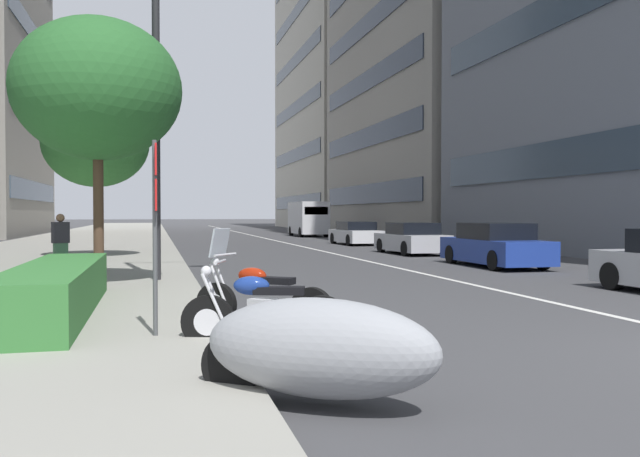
# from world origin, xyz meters

# --- Properties ---
(sidewalk_right_plaza) EXTENTS (160.00, 9.23, 0.15)m
(sidewalk_right_plaza) POSITION_xyz_m (30.00, 11.08, 0.07)
(sidewalk_right_plaza) COLOR gray
(sidewalk_right_plaza) RESTS_ON ground
(lane_centre_stripe) EXTENTS (110.00, 0.16, 0.01)m
(lane_centre_stripe) POSITION_xyz_m (35.00, 0.00, 0.00)
(lane_centre_stripe) COLOR silver
(lane_centre_stripe) RESTS_ON ground
(motorcycle_by_sign_pole) EXTENTS (1.91, 2.23, 0.97)m
(motorcycle_by_sign_pole) POSITION_xyz_m (-0.17, 6.03, 0.53)
(motorcycle_by_sign_pole) COLOR gray
(motorcycle_by_sign_pole) RESTS_ON ground
(motorcycle_under_tarp) EXTENTS (0.82, 2.08, 1.12)m
(motorcycle_under_tarp) POSITION_xyz_m (2.50, 6.08, 0.43)
(motorcycle_under_tarp) COLOR black
(motorcycle_under_tarp) RESTS_ON ground
(motorcycle_second_in_row) EXTENTS (1.45, 1.86, 1.49)m
(motorcycle_second_in_row) POSITION_xyz_m (3.95, 5.90, 0.44)
(motorcycle_second_in_row) COLOR black
(motorcycle_second_in_row) RESTS_ON ground
(car_approaching_light) EXTENTS (4.67, 1.87, 1.41)m
(car_approaching_light) POSITION_xyz_m (13.71, -3.26, 0.66)
(car_approaching_light) COLOR navy
(car_approaching_light) RESTS_ON ground
(car_lead_in_lane) EXTENTS (4.26, 1.97, 1.33)m
(car_lead_in_lane) POSITION_xyz_m (20.60, -3.14, 0.62)
(car_lead_in_lane) COLOR #B7B7BC
(car_lead_in_lane) RESTS_ON ground
(car_mid_block_traffic) EXTENTS (4.36, 2.00, 1.27)m
(car_mid_block_traffic) POSITION_xyz_m (29.30, -3.32, 0.60)
(car_mid_block_traffic) COLOR silver
(car_mid_block_traffic) RESTS_ON ground
(delivery_van_ahead) EXTENTS (5.33, 2.11, 2.57)m
(delivery_van_ahead) POSITION_xyz_m (42.95, -3.77, 1.38)
(delivery_van_ahead) COLOR silver
(delivery_van_ahead) RESTS_ON ground
(parking_sign_by_curb) EXTENTS (0.32, 0.06, 2.50)m
(parking_sign_by_curb) POSITION_xyz_m (2.93, 7.40, 1.71)
(parking_sign_by_curb) COLOR #47494C
(parking_sign_by_curb) RESTS_ON sidewalk_right_plaza
(street_lamp_with_banners) EXTENTS (1.26, 2.61, 9.05)m
(street_lamp_with_banners) POSITION_xyz_m (10.33, 7.01, 5.48)
(street_lamp_with_banners) COLOR #232326
(street_lamp_with_banners) RESTS_ON sidewalk_right_plaza
(clipped_hedge_bed) EXTENTS (6.19, 1.10, 0.76)m
(clipped_hedge_bed) POSITION_xyz_m (5.29, 8.91, 0.53)
(clipped_hedge_bed) COLOR #337033
(clipped_hedge_bed) RESTS_ON sidewalk_right_plaza
(street_tree_by_lamp_post) EXTENTS (3.59, 3.59, 5.77)m
(street_tree_by_lamp_post) POSITION_xyz_m (9.37, 8.59, 4.38)
(street_tree_by_lamp_post) COLOR #473323
(street_tree_by_lamp_post) RESTS_ON sidewalk_right_plaza
(street_tree_near_plaza_corner) EXTENTS (3.72, 3.72, 5.67)m
(street_tree_near_plaza_corner) POSITION_xyz_m (19.19, 9.43, 4.23)
(street_tree_near_plaza_corner) COLOR #473323
(street_tree_near_plaza_corner) RESTS_ON sidewalk_right_plaza
(pedestrian_on_plaza) EXTENTS (0.40, 0.47, 1.56)m
(pedestrian_on_plaza) POSITION_xyz_m (12.58, 9.78, 0.93)
(pedestrian_on_plaza) COLOR #3F724C
(pedestrian_on_plaza) RESTS_ON sidewalk_right_plaza
(office_tower_mid_left) EXTENTS (26.89, 16.56, 37.94)m
(office_tower_mid_left) POSITION_xyz_m (69.91, -16.69, 18.97)
(office_tower_mid_left) COLOR #B7B2A3
(office_tower_mid_left) RESTS_ON ground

